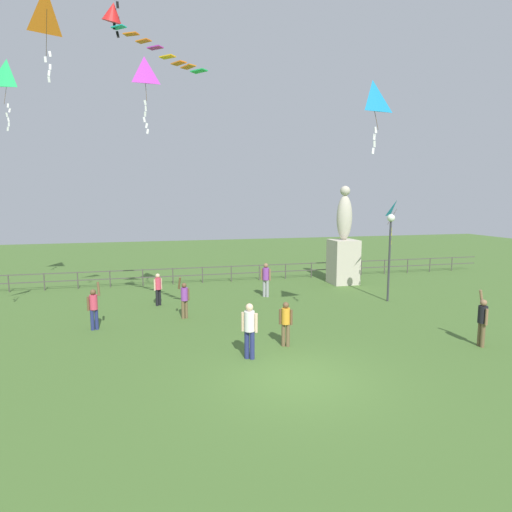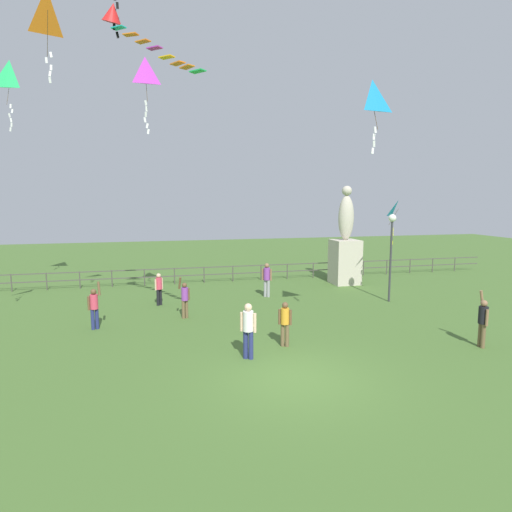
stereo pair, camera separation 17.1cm
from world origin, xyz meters
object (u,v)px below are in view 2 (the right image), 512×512
object	(u,v)px
kite_0	(398,211)
kite_6	(372,100)
streamer_kite	(118,17)
person_1	(267,278)
person_4	(159,287)
kite_3	(10,79)
person_5	(248,327)
kite_2	(48,13)
lamppost	(392,238)
person_3	(483,320)
statue_monument	(345,250)
person_6	(285,321)
kite_1	(145,77)
person_2	(94,306)
person_0	(185,297)

from	to	relation	value
kite_0	kite_6	distance (m)	8.51
streamer_kite	person_1	bearing A→B (deg)	40.63
person_4	kite_3	world-z (taller)	kite_3
person_4	person_5	distance (m)	7.87
kite_2	kite_3	bearing A→B (deg)	115.04
lamppost	person_3	world-z (taller)	lamppost
kite_2	kite_6	xyz separation A→B (m)	(10.20, -4.12, -3.25)
kite_0	streamer_kite	bearing A→B (deg)	-162.53
statue_monument	person_6	size ratio (longest dim) A/B	3.72
kite_1	kite_2	size ratio (longest dim) A/B	0.99
person_1	kite_1	distance (m)	10.54
person_3	person_5	size ratio (longest dim) A/B	1.08
person_2	kite_3	distance (m)	12.90
person_2	kite_1	world-z (taller)	kite_1
statue_monument	kite_2	distance (m)	17.71
person_5	kite_0	distance (m)	11.54
person_1	kite_2	bearing A→B (deg)	-159.45
person_1	person_6	distance (m)	7.22
person_0	kite_0	xyz separation A→B (m)	(10.56, 1.44, 3.43)
person_6	kite_6	distance (m)	7.65
person_6	kite_6	size ratio (longest dim) A/B	0.66
person_0	person_6	xyz separation A→B (m)	(3.00, -4.20, -0.01)
person_3	kite_2	world-z (taller)	kite_2
person_1	streamer_kite	distance (m)	12.67
person_1	kite_2	size ratio (longest dim) A/B	0.57
person_6	streamer_kite	xyz separation A→B (m)	(-5.03, 1.67, 9.66)
person_2	person_3	xyz separation A→B (m)	(12.75, -5.11, 0.03)
person_1	kite_6	size ratio (longest dim) A/B	0.75
kite_1	statue_monument	bearing A→B (deg)	20.29
statue_monument	person_1	world-z (taller)	statue_monument
person_5	kite_1	xyz separation A→B (m)	(-2.85, 6.08, 8.74)
person_0	person_6	bearing A→B (deg)	-54.49
kite_1	kite_3	bearing A→B (deg)	139.72
person_0	person_5	size ratio (longest dim) A/B	1.00
kite_1	person_0	bearing A→B (deg)	-40.50
statue_monument	kite_6	distance (m)	11.99
kite_0	streamer_kite	world-z (taller)	streamer_kite
person_5	kite_3	world-z (taller)	kite_3
statue_monument	person_1	size ratio (longest dim) A/B	3.28
person_3	kite_1	size ratio (longest dim) A/B	0.63
person_6	streamer_kite	world-z (taller)	streamer_kite
statue_monument	person_2	world-z (taller)	statue_monument
kite_1	kite_0	bearing A→B (deg)	1.68
kite_2	person_4	bearing A→B (deg)	39.15
person_5	kite_6	size ratio (longest dim) A/B	0.76
person_5	person_3	bearing A→B (deg)	-6.17
kite_2	statue_monument	bearing A→B (deg)	21.34
person_0	person_2	world-z (taller)	person_2
person_5	kite_0	size ratio (longest dim) A/B	0.80
lamppost	kite_2	distance (m)	16.44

